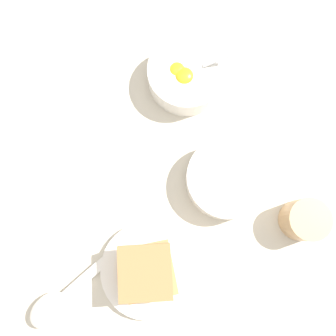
{
  "coord_description": "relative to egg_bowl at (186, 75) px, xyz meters",
  "views": [
    {
      "loc": [
        0.02,
        -0.04,
        0.64
      ],
      "look_at": [
        0.06,
        0.07,
        0.02
      ],
      "focal_mm": 35.0,
      "sensor_mm": 36.0,
      "label": 1
    }
  ],
  "objects": [
    {
      "name": "soup_spoon",
      "position": [
        -0.39,
        -0.32,
        -0.01
      ],
      "size": [
        0.17,
        0.09,
        0.03
      ],
      "color": "white",
      "rests_on": "ground_plane"
    },
    {
      "name": "congee_bowl",
      "position": [
        -0.01,
        -0.22,
        -0.0
      ],
      "size": [
        0.15,
        0.15,
        0.05
      ],
      "color": "white",
      "rests_on": "ground_plane"
    },
    {
      "name": "toast_sandwich",
      "position": [
        -0.21,
        -0.33,
        0.02
      ],
      "size": [
        0.12,
        0.12,
        0.06
      ],
      "color": "#9E7042",
      "rests_on": "toast_plate"
    },
    {
      "name": "ground_plane",
      "position": [
        -0.16,
        -0.23,
        -0.03
      ],
      "size": [
        3.0,
        3.0,
        0.0
      ],
      "primitive_type": "plane",
      "color": "beige"
    },
    {
      "name": "toast_plate",
      "position": [
        -0.21,
        -0.33,
        -0.02
      ],
      "size": [
        0.18,
        0.18,
        0.02
      ],
      "color": "white",
      "rests_on": "ground_plane"
    },
    {
      "name": "drinking_cup",
      "position": [
        0.09,
        -0.35,
        0.0
      ],
      "size": [
        0.08,
        0.08,
        0.06
      ],
      "color": "tan",
      "rests_on": "ground_plane"
    },
    {
      "name": "egg_bowl",
      "position": [
        0.0,
        0.0,
        0.0
      ],
      "size": [
        0.16,
        0.16,
        0.08
      ],
      "color": "white",
      "rests_on": "ground_plane"
    }
  ]
}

